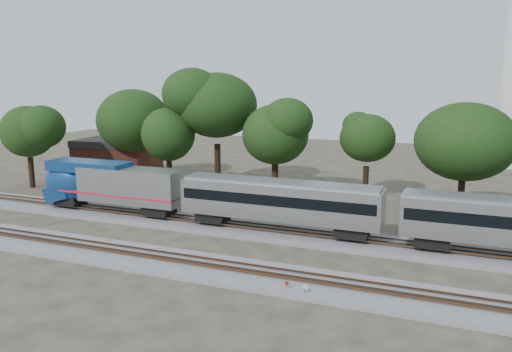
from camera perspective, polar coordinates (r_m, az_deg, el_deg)
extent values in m
plane|color=#383328|center=(41.50, -3.53, -8.74)|extent=(160.00, 160.00, 0.00)
cube|color=slate|center=(46.65, -0.38, -6.21)|extent=(160.00, 5.00, 0.40)
cube|color=brown|center=(45.88, -0.72, -5.92)|extent=(160.00, 0.08, 0.15)
cube|color=brown|center=(47.16, -0.05, -5.44)|extent=(160.00, 0.08, 0.15)
cube|color=slate|center=(38.09, -6.14, -10.31)|extent=(160.00, 5.00, 0.40)
cube|color=brown|center=(37.33, -6.68, -10.02)|extent=(160.00, 0.08, 0.15)
cube|color=brown|center=(38.52, -5.65, -9.33)|extent=(160.00, 0.08, 0.15)
cube|color=#ADAFB4|center=(52.19, -14.09, -1.03)|extent=(11.21, 3.17, 3.49)
ellipsoid|color=navy|center=(57.26, -20.62, -0.63)|extent=(5.71, 3.30, 4.86)
cube|color=navy|center=(55.06, -18.55, 1.08)|extent=(8.99, 3.11, 1.06)
cube|color=black|center=(56.72, -20.30, 0.37)|extent=(0.47, 2.43, 1.38)
cube|color=#AE1A2F|center=(53.12, -15.15, -1.87)|extent=(13.75, 3.21, 0.19)
cube|color=black|center=(57.56, -20.37, -2.55)|extent=(2.75, 2.33, 0.95)
cube|color=black|center=(50.91, -11.01, -3.77)|extent=(2.75, 2.33, 0.95)
cube|color=#ADAFB4|center=(44.96, 2.67, -2.83)|extent=(18.40, 3.17, 3.17)
cube|color=black|center=(44.88, 2.67, -2.43)|extent=(17.77, 3.22, 0.95)
cube|color=gray|center=(44.59, 2.69, -0.78)|extent=(17.98, 2.54, 0.37)
cube|color=black|center=(47.99, -4.91, -4.51)|extent=(2.75, 2.33, 0.95)
cube|color=black|center=(43.87, 10.94, -6.17)|extent=(2.75, 2.33, 0.95)
cube|color=black|center=(43.23, 19.50, -6.87)|extent=(2.75, 2.33, 0.95)
cylinder|color=#512D19|center=(33.88, 3.54, -12.70)|extent=(0.05, 0.05, 0.79)
cylinder|color=#A50B16|center=(33.74, 3.55, -12.15)|extent=(0.28, 0.07, 0.28)
cylinder|color=#512D19|center=(33.25, 5.60, -13.13)|extent=(0.06, 0.06, 0.87)
cylinder|color=silver|center=(33.10, 5.61, -12.52)|extent=(0.31, 0.08, 0.31)
cube|color=#512D19|center=(34.47, 0.11, -12.69)|extent=(0.58, 0.47, 0.30)
cone|color=silver|center=(90.14, 26.75, 2.16)|extent=(6.40, 6.40, 4.00)
cube|color=brown|center=(76.64, -15.51, 1.72)|extent=(11.58, 8.61, 4.38)
cube|color=black|center=(76.28, -15.61, 3.71)|extent=(11.80, 8.82, 0.98)
cylinder|color=black|center=(71.76, -24.28, 0.37)|extent=(0.70, 0.70, 3.97)
ellipsoid|color=black|center=(71.06, -24.62, 4.65)|extent=(7.50, 7.50, 6.37)
cylinder|color=black|center=(71.99, -13.60, 1.30)|extent=(0.70, 0.70, 4.54)
ellipsoid|color=black|center=(71.25, -13.82, 6.19)|extent=(8.56, 8.56, 7.27)
cylinder|color=black|center=(64.30, -9.85, 0.02)|extent=(0.70, 0.70, 3.90)
ellipsoid|color=black|center=(63.52, -10.00, 4.72)|extent=(7.35, 7.35, 6.25)
cylinder|color=black|center=(64.90, -4.40, 1.11)|extent=(0.70, 0.70, 5.80)
ellipsoid|color=black|center=(64.03, -4.51, 8.07)|extent=(10.94, 10.94, 9.30)
cylinder|color=black|center=(60.31, 2.17, -0.46)|extent=(0.70, 0.70, 4.07)
ellipsoid|color=black|center=(59.46, 2.21, 4.77)|extent=(7.68, 7.68, 6.53)
cylinder|color=black|center=(60.46, 12.40, -0.76)|extent=(0.70, 0.70, 3.92)
ellipsoid|color=black|center=(59.64, 12.61, 4.25)|extent=(7.39, 7.39, 6.28)
cylinder|color=black|center=(53.52, 22.32, -2.62)|extent=(0.70, 0.70, 4.34)
ellipsoid|color=black|center=(52.54, 22.78, 3.64)|extent=(8.18, 8.18, 6.95)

